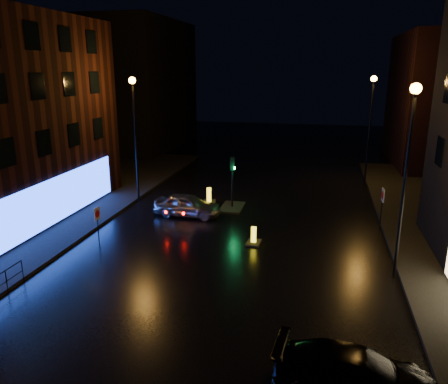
{
  "coord_description": "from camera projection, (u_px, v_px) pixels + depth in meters",
  "views": [
    {
      "loc": [
        4.28,
        -12.86,
        8.95
      ],
      "look_at": [
        -0.43,
        8.12,
        2.8
      ],
      "focal_mm": 35.0,
      "sensor_mm": 36.0,
      "label": 1
    }
  ],
  "objects": [
    {
      "name": "ground",
      "position": [
        186.0,
        330.0,
        15.43
      ],
      "size": [
        120.0,
        120.0,
        0.0
      ],
      "primitive_type": "plane",
      "color": "black",
      "rests_on": "ground"
    },
    {
      "name": "pavement_left",
      "position": [
        1.0,
        223.0,
        25.87
      ],
      "size": [
        12.0,
        44.0,
        0.15
      ],
      "primitive_type": "cube",
      "color": "black",
      "rests_on": "ground"
    },
    {
      "name": "building_far_left",
      "position": [
        143.0,
        85.0,
        49.71
      ],
      "size": [
        8.0,
        16.0,
        14.0
      ],
      "primitive_type": "cube",
      "color": "black",
      "rests_on": "ground"
    },
    {
      "name": "building_far_right",
      "position": [
        442.0,
        100.0,
        40.64
      ],
      "size": [
        8.0,
        14.0,
        12.0
      ],
      "primitive_type": "cube",
      "color": "black",
      "rests_on": "ground"
    },
    {
      "name": "street_lamp_lfar",
      "position": [
        134.0,
        121.0,
        28.68
      ],
      "size": [
        0.44,
        0.44,
        8.37
      ],
      "color": "black",
      "rests_on": "ground"
    },
    {
      "name": "street_lamp_rnear",
      "position": [
        408.0,
        153.0,
        17.89
      ],
      "size": [
        0.44,
        0.44,
        8.37
      ],
      "color": "black",
      "rests_on": "ground"
    },
    {
      "name": "street_lamp_rfar",
      "position": [
        371.0,
        114.0,
        32.89
      ],
      "size": [
        0.44,
        0.44,
        8.37
      ],
      "color": "black",
      "rests_on": "ground"
    },
    {
      "name": "traffic_signal",
      "position": [
        232.0,
        201.0,
        28.68
      ],
      "size": [
        1.4,
        2.4,
        3.45
      ],
      "color": "black",
      "rests_on": "ground"
    },
    {
      "name": "silver_hatchback",
      "position": [
        187.0,
        205.0,
        27.18
      ],
      "size": [
        4.16,
        1.78,
        1.4
      ],
      "primitive_type": "imported",
      "rotation": [
        0.0,
        0.0,
        1.54
      ],
      "color": "#ACADB3",
      "rests_on": "ground"
    },
    {
      "name": "dark_sedan",
      "position": [
        356.0,
        374.0,
        12.23
      ],
      "size": [
        4.79,
        2.28,
        1.35
      ],
      "primitive_type": "imported",
      "rotation": [
        0.0,
        0.0,
        1.49
      ],
      "color": "black",
      "rests_on": "ground"
    },
    {
      "name": "bollard_near",
      "position": [
        254.0,
        240.0,
        22.97
      ],
      "size": [
        0.77,
        1.1,
        0.93
      ],
      "rotation": [
        0.0,
        0.0,
        -0.05
      ],
      "color": "black",
      "rests_on": "ground"
    },
    {
      "name": "bollard_far",
      "position": [
        209.0,
        200.0,
        29.84
      ],
      "size": [
        1.03,
        1.36,
        1.08
      ],
      "rotation": [
        0.0,
        0.0,
        0.18
      ],
      "color": "black",
      "rests_on": "ground"
    },
    {
      "name": "road_sign_left",
      "position": [
        97.0,
        217.0,
        22.54
      ],
      "size": [
        0.09,
        0.49,
        2.01
      ],
      "rotation": [
        0.0,
        0.0,
        -0.07
      ],
      "color": "black",
      "rests_on": "ground"
    },
    {
      "name": "road_sign_right",
      "position": [
        383.0,
        198.0,
        24.89
      ],
      "size": [
        0.11,
        0.57,
        2.33
      ],
      "rotation": [
        0.0,
        0.0,
        3.23
      ],
      "color": "black",
      "rests_on": "ground"
    }
  ]
}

